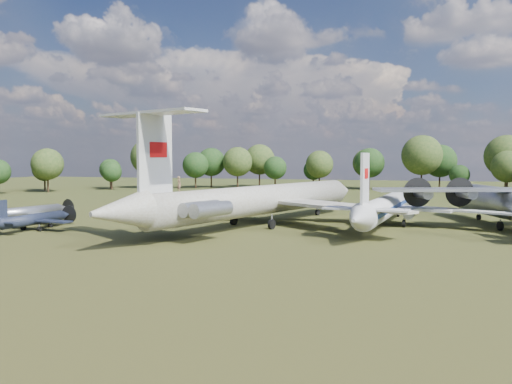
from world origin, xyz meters
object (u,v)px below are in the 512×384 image
(person_on_il62, at_px, (179,184))
(il62_airliner, at_px, (262,205))
(small_prop_west, at_px, (33,222))
(small_prop_northwest, at_px, (26,215))
(tu104_jet, at_px, (387,210))

(person_on_il62, bearing_deg, il62_airliner, -75.62)
(small_prop_west, height_order, person_on_il62, person_on_il62)
(small_prop_northwest, height_order, person_on_il62, person_on_il62)
(tu104_jet, xyz_separation_m, person_on_il62, (-23.54, -19.14, 4.45))
(tu104_jet, relative_size, small_prop_west, 2.86)
(il62_airliner, distance_m, person_on_il62, 16.46)
(tu104_jet, height_order, small_prop_northwest, tu104_jet)
(small_prop_northwest, bearing_deg, tu104_jet, 29.00)
(il62_airliner, xyz_separation_m, small_prop_northwest, (-34.28, -6.32, -1.64))
(person_on_il62, bearing_deg, tu104_jet, -103.27)
(small_prop_west, height_order, small_prop_northwest, small_prop_northwest)
(small_prop_west, relative_size, small_prop_northwest, 0.90)
(small_prop_northwest, xyz_separation_m, person_on_il62, (27.96, -8.40, 5.39))
(il62_airliner, xyz_separation_m, tu104_jet, (17.22, 4.42, -0.70))
(small_prop_northwest, bearing_deg, person_on_il62, 0.50)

